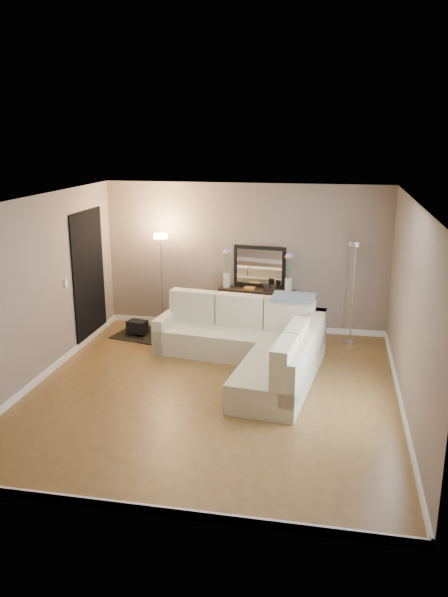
% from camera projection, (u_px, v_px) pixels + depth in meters
% --- Properties ---
extents(floor, '(5.00, 5.50, 0.01)m').
position_uv_depth(floor, '(213.00, 391.00, 7.98)').
color(floor, brown).
rests_on(floor, ground).
extents(ceiling, '(5.00, 5.50, 0.01)m').
position_uv_depth(ceiling, '(212.00, 200.00, 7.26)').
color(ceiling, white).
rests_on(ceiling, ground).
extents(wall_back, '(5.00, 0.02, 2.60)m').
position_uv_depth(wall_back, '(245.00, 258.00, 10.23)').
color(wall_back, gray).
rests_on(wall_back, ground).
extents(wall_front, '(5.00, 0.02, 2.60)m').
position_uv_depth(wall_front, '(146.00, 387.00, 5.01)').
color(wall_front, gray).
rests_on(wall_front, ground).
extents(wall_left, '(0.02, 5.50, 2.60)m').
position_uv_depth(wall_left, '(36.00, 291.00, 8.08)').
color(wall_left, gray).
rests_on(wall_left, ground).
extents(wall_right, '(0.02, 5.50, 2.60)m').
position_uv_depth(wall_right, '(411.00, 311.00, 7.16)').
color(wall_right, gray).
rests_on(wall_right, ground).
extents(baseboard_back, '(5.00, 0.03, 0.10)m').
position_uv_depth(baseboard_back, '(244.00, 326.00, 10.54)').
color(baseboard_back, white).
rests_on(baseboard_back, ground).
extents(baseboard_front, '(5.00, 0.03, 0.10)m').
position_uv_depth(baseboard_front, '(151.00, 510.00, 5.38)').
color(baseboard_front, white).
rests_on(baseboard_front, ground).
extents(baseboard_left, '(0.03, 5.50, 0.10)m').
position_uv_depth(baseboard_left, '(45.00, 374.00, 8.42)').
color(baseboard_left, white).
rests_on(baseboard_left, ground).
extents(baseboard_right, '(0.03, 5.50, 0.10)m').
position_uv_depth(baseboard_right, '(401.00, 403.00, 7.51)').
color(baseboard_right, white).
rests_on(baseboard_right, ground).
extents(doorway, '(0.02, 1.20, 2.20)m').
position_uv_depth(doorway, '(89.00, 276.00, 9.73)').
color(doorway, black).
rests_on(doorway, ground).
extents(switch_plate, '(0.02, 0.08, 0.12)m').
position_uv_depth(switch_plate, '(66.00, 283.00, 8.90)').
color(switch_plate, white).
rests_on(switch_plate, ground).
extents(sectional_sofa, '(2.72, 2.82, 0.92)m').
position_uv_depth(sectional_sofa, '(253.00, 345.00, 8.76)').
color(sectional_sofa, beige).
rests_on(sectional_sofa, floor).
extents(throw_blanket, '(0.69, 0.43, 0.09)m').
position_uv_depth(throw_blanket, '(294.00, 297.00, 9.04)').
color(throw_blanket, slate).
rests_on(throw_blanket, sectional_sofa).
extents(console_table, '(1.34, 0.50, 0.80)m').
position_uv_depth(console_table, '(252.00, 308.00, 10.20)').
color(console_table, black).
rests_on(console_table, floor).
extents(leaning_mirror, '(0.92, 0.15, 0.72)m').
position_uv_depth(leaning_mirror, '(260.00, 267.00, 10.13)').
color(leaning_mirror, black).
rests_on(leaning_mirror, console_table).
extents(table_decor, '(0.55, 0.15, 0.13)m').
position_uv_depth(table_decor, '(256.00, 288.00, 10.03)').
color(table_decor, '#BF7821').
rests_on(table_decor, console_table).
extents(flower_vase_left, '(0.16, 0.13, 0.69)m').
position_uv_depth(flower_vase_left, '(227.00, 271.00, 10.16)').
color(flower_vase_left, silver).
rests_on(flower_vase_left, console_table).
extents(flower_vase_right, '(0.16, 0.13, 0.69)m').
position_uv_depth(flower_vase_right, '(289.00, 275.00, 9.83)').
color(flower_vase_right, silver).
rests_on(flower_vase_right, console_table).
extents(floor_lamp_lit, '(0.30, 0.30, 1.75)m').
position_uv_depth(floor_lamp_lit, '(162.00, 263.00, 10.10)').
color(floor_lamp_lit, silver).
rests_on(floor_lamp_lit, floor).
extents(floor_lamp_unlit, '(0.30, 0.30, 1.74)m').
position_uv_depth(floor_lamp_unlit, '(354.00, 272.00, 9.49)').
color(floor_lamp_unlit, silver).
rests_on(floor_lamp_unlit, floor).
extents(charcoal_rug, '(1.30, 1.09, 0.02)m').
position_uv_depth(charcoal_rug, '(149.00, 335.00, 10.18)').
color(charcoal_rug, black).
rests_on(charcoal_rug, floor).
extents(black_bag, '(0.37, 0.29, 0.21)m').
position_uv_depth(black_bag, '(137.00, 327.00, 10.12)').
color(black_bag, black).
rests_on(black_bag, charcoal_rug).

